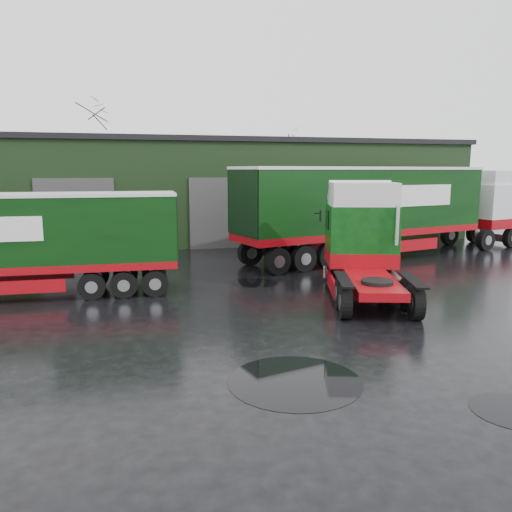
{
  "coord_description": "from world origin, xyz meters",
  "views": [
    {
      "loc": [
        -3.41,
        -13.87,
        4.42
      ],
      "look_at": [
        0.55,
        1.35,
        1.7
      ],
      "focal_mm": 35.0,
      "sensor_mm": 36.0,
      "label": 1
    }
  ],
  "objects_px": {
    "tree_back_a": "(92,166)",
    "tree_back_b": "(277,177)",
    "trailer_left": "(6,246)",
    "wash_bucket": "(410,281)",
    "hero_tractor": "(369,242)",
    "warehouse": "(207,189)",
    "lorry_right": "(364,213)"
  },
  "relations": [
    {
      "from": "tree_back_b",
      "to": "wash_bucket",
      "type": "bearing_deg",
      "value": -95.86
    },
    {
      "from": "lorry_right",
      "to": "tree_back_a",
      "type": "distance_m",
      "value": 25.59
    },
    {
      "from": "warehouse",
      "to": "trailer_left",
      "type": "xyz_separation_m",
      "value": [
        -9.5,
        -15.19,
        -1.33
      ]
    },
    {
      "from": "trailer_left",
      "to": "lorry_right",
      "type": "distance_m",
      "value": 15.99
    },
    {
      "from": "tree_back_b",
      "to": "tree_back_a",
      "type": "bearing_deg",
      "value": 180.0
    },
    {
      "from": "tree_back_a",
      "to": "tree_back_b",
      "type": "relative_size",
      "value": 1.27
    },
    {
      "from": "warehouse",
      "to": "tree_back_a",
      "type": "relative_size",
      "value": 3.41
    },
    {
      "from": "hero_tractor",
      "to": "wash_bucket",
      "type": "distance_m",
      "value": 3.77
    },
    {
      "from": "trailer_left",
      "to": "tree_back_a",
      "type": "distance_m",
      "value": 25.4
    },
    {
      "from": "trailer_left",
      "to": "tree_back_a",
      "type": "height_order",
      "value": "tree_back_a"
    },
    {
      "from": "hero_tractor",
      "to": "lorry_right",
      "type": "height_order",
      "value": "lorry_right"
    },
    {
      "from": "wash_bucket",
      "to": "hero_tractor",
      "type": "bearing_deg",
      "value": -146.96
    },
    {
      "from": "tree_back_b",
      "to": "lorry_right",
      "type": "bearing_deg",
      "value": -95.37
    },
    {
      "from": "trailer_left",
      "to": "wash_bucket",
      "type": "bearing_deg",
      "value": -94.73
    },
    {
      "from": "trailer_left",
      "to": "tree_back_b",
      "type": "height_order",
      "value": "tree_back_b"
    },
    {
      "from": "wash_bucket",
      "to": "trailer_left",
      "type": "bearing_deg",
      "value": 173.28
    },
    {
      "from": "lorry_right",
      "to": "tree_back_a",
      "type": "bearing_deg",
      "value": -160.83
    },
    {
      "from": "warehouse",
      "to": "tree_back_a",
      "type": "xyz_separation_m",
      "value": [
        -8.0,
        10.0,
        1.59
      ]
    },
    {
      "from": "warehouse",
      "to": "wash_bucket",
      "type": "xyz_separation_m",
      "value": [
        5.24,
        -16.92,
        -3.03
      ]
    },
    {
      "from": "lorry_right",
      "to": "tree_back_a",
      "type": "height_order",
      "value": "tree_back_a"
    },
    {
      "from": "wash_bucket",
      "to": "tree_back_b",
      "type": "height_order",
      "value": "tree_back_b"
    },
    {
      "from": "hero_tractor",
      "to": "tree_back_a",
      "type": "distance_m",
      "value": 30.68
    },
    {
      "from": "wash_bucket",
      "to": "tree_back_b",
      "type": "xyz_separation_m",
      "value": [
        2.76,
        26.92,
        3.62
      ]
    },
    {
      "from": "tree_back_a",
      "to": "tree_back_b",
      "type": "xyz_separation_m",
      "value": [
        16.0,
        0.0,
        -1.0
      ]
    },
    {
      "from": "tree_back_a",
      "to": "warehouse",
      "type": "bearing_deg",
      "value": -51.34
    },
    {
      "from": "warehouse",
      "to": "tree_back_b",
      "type": "bearing_deg",
      "value": 51.34
    },
    {
      "from": "trailer_left",
      "to": "tree_back_b",
      "type": "distance_m",
      "value": 30.73
    },
    {
      "from": "hero_tractor",
      "to": "tree_back_b",
      "type": "relative_size",
      "value": 0.86
    },
    {
      "from": "hero_tractor",
      "to": "tree_back_b",
      "type": "xyz_separation_m",
      "value": [
        5.5,
        28.7,
        1.74
      ]
    },
    {
      "from": "hero_tractor",
      "to": "trailer_left",
      "type": "distance_m",
      "value": 12.51
    },
    {
      "from": "lorry_right",
      "to": "tree_back_a",
      "type": "xyz_separation_m",
      "value": [
        -14.0,
        21.28,
        2.44
      ]
    },
    {
      "from": "warehouse",
      "to": "tree_back_b",
      "type": "height_order",
      "value": "tree_back_b"
    }
  ]
}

